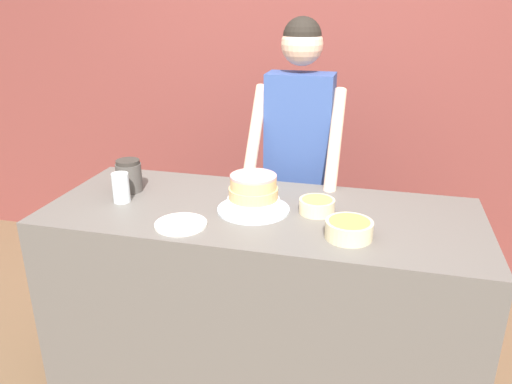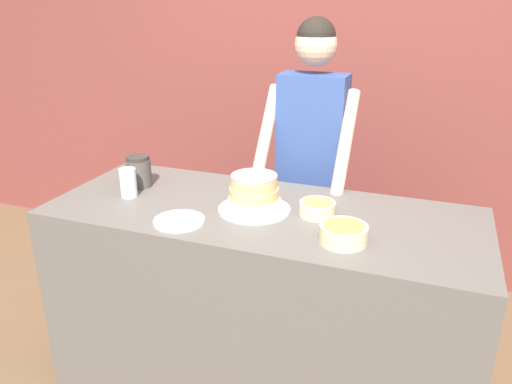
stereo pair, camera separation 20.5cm
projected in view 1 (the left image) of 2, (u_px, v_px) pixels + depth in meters
name	position (u px, v px, depth m)	size (l,w,h in m)	color
wall_back	(312.00, 79.00, 3.27)	(10.00, 0.05, 2.60)	brown
counter	(260.00, 305.00, 2.29)	(1.84, 0.74, 0.95)	#5B5651
person_baker	(298.00, 147.00, 2.61)	(0.46, 0.47, 1.72)	#2D2D38
cake	(253.00, 195.00, 2.09)	(0.31, 0.31, 0.16)	silver
frosting_bowl_yellow	(317.00, 205.00, 2.08)	(0.15, 0.15, 0.06)	beige
frosting_bowl_olive	(349.00, 229.00, 1.86)	(0.18, 0.18, 0.07)	beige
drinking_glass	(121.00, 188.00, 2.19)	(0.07, 0.07, 0.13)	silver
ceramic_plate	(181.00, 224.00, 1.97)	(0.21, 0.21, 0.01)	white
stoneware_jar	(129.00, 176.00, 2.31)	(0.12, 0.12, 0.15)	#4C4742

